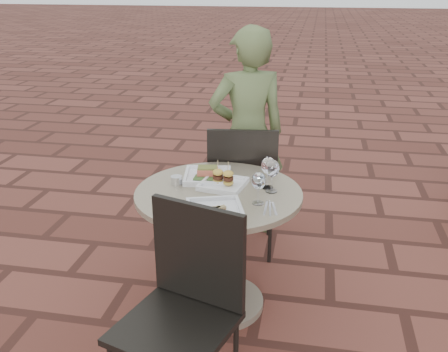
% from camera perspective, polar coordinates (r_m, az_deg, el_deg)
% --- Properties ---
extents(ground, '(60.00, 60.00, 0.00)m').
position_cam_1_polar(ground, '(3.12, 4.18, -13.49)').
color(ground, brown).
rests_on(ground, ground).
extents(cafe_table, '(0.90, 0.90, 0.73)m').
position_cam_1_polar(cafe_table, '(2.78, -0.61, -6.39)').
color(cafe_table, gray).
rests_on(cafe_table, ground).
extents(chair_far, '(0.49, 0.49, 0.93)m').
position_cam_1_polar(chair_far, '(3.28, 2.14, -0.56)').
color(chair_far, black).
rests_on(chair_far, ground).
extents(chair_near, '(0.55, 0.55, 0.93)m').
position_cam_1_polar(chair_near, '(2.17, -4.35, -13.50)').
color(chair_near, black).
rests_on(chair_near, ground).
extents(diner, '(0.65, 0.55, 1.51)m').
position_cam_1_polar(diner, '(3.54, 2.68, 4.68)').
color(diner, '#4E5E34').
rests_on(diner, ground).
extents(plate_salmon, '(0.30, 0.30, 0.07)m').
position_cam_1_polar(plate_salmon, '(2.84, -1.90, 0.10)').
color(plate_salmon, white).
rests_on(plate_salmon, cafe_table).
extents(plate_sliders, '(0.27, 0.27, 0.15)m').
position_cam_1_polar(plate_sliders, '(2.73, -0.11, -0.63)').
color(plate_sliders, white).
rests_on(plate_sliders, cafe_table).
extents(plate_tuna, '(0.33, 0.33, 0.03)m').
position_cam_1_polar(plate_tuna, '(2.43, -1.07, -3.92)').
color(plate_tuna, white).
rests_on(plate_tuna, cafe_table).
extents(wine_glass_right, '(0.07, 0.07, 0.17)m').
position_cam_1_polar(wine_glass_right, '(2.49, 3.98, -0.64)').
color(wine_glass_right, white).
rests_on(wine_glass_right, cafe_table).
extents(wine_glass_mid, '(0.08, 0.08, 0.18)m').
position_cam_1_polar(wine_glass_mid, '(2.68, 5.06, 1.10)').
color(wine_glass_mid, white).
rests_on(wine_glass_mid, cafe_table).
extents(wine_glass_far, '(0.08, 0.08, 0.18)m').
position_cam_1_polar(wine_glass_far, '(2.64, 5.53, 0.77)').
color(wine_glass_far, white).
rests_on(wine_glass_far, cafe_table).
extents(steel_ramekin, '(0.07, 0.07, 0.05)m').
position_cam_1_polar(steel_ramekin, '(2.77, -5.44, -0.49)').
color(steel_ramekin, silver).
rests_on(steel_ramekin, cafe_table).
extents(cutlery_set, '(0.11, 0.19, 0.00)m').
position_cam_1_polar(cutlery_set, '(2.49, 5.28, -3.72)').
color(cutlery_set, silver).
rests_on(cutlery_set, cafe_table).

